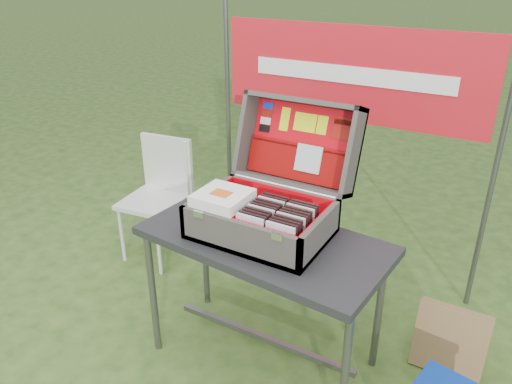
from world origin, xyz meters
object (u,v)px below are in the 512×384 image
Objects in this scene: table at (263,300)px; cardboard_box at (450,341)px; suitcase at (268,176)px; chair at (153,203)px.

cardboard_box is (0.85, 0.38, -0.18)m from table.
suitcase reaches higher than chair.
chair is 1.99m from cardboard_box.
suitcase is at bearing 111.68° from table.
suitcase is 0.73× the size of chair.
cardboard_box is at bearing 29.25° from table.
table is 0.64m from suitcase.
chair is 2.31× the size of cardboard_box.
table reaches higher than cardboard_box.
cardboard_box is (1.97, -0.10, -0.24)m from chair.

